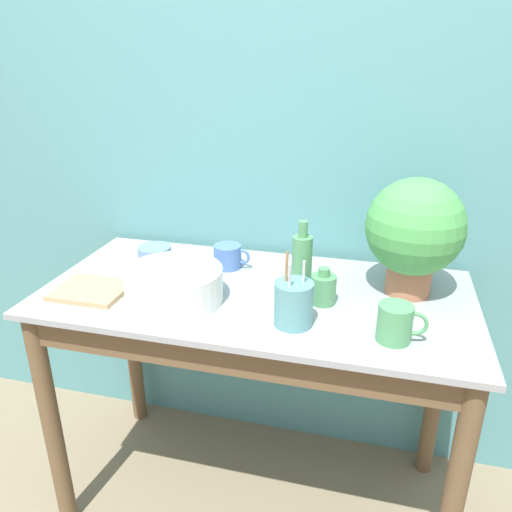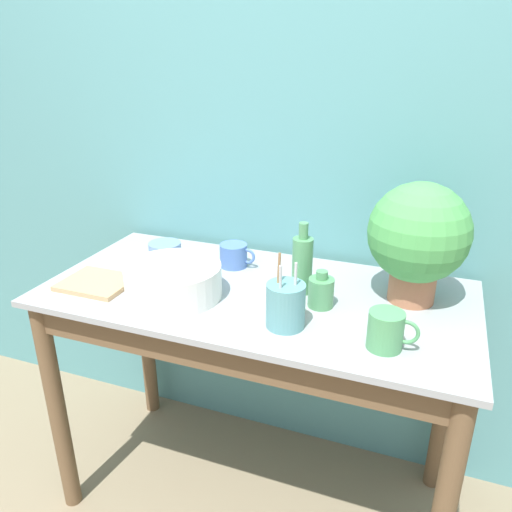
% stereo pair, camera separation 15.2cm
% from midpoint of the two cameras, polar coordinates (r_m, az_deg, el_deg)
% --- Properties ---
extents(wall_back, '(6.00, 0.05, 2.40)m').
position_cam_midpoint_polar(wall_back, '(1.83, 0.68, 10.91)').
color(wall_back, teal).
rests_on(wall_back, ground_plane).
extents(counter_table, '(1.35, 0.66, 0.86)m').
position_cam_midpoint_polar(counter_table, '(1.65, -2.89, -9.77)').
color(counter_table, brown).
rests_on(counter_table, ground_plane).
extents(potted_plant, '(0.30, 0.30, 0.37)m').
position_cam_midpoint_polar(potted_plant, '(1.55, 15.05, 2.80)').
color(potted_plant, '#A36647').
rests_on(potted_plant, counter_table).
extents(bowl_wash_large, '(0.30, 0.30, 0.10)m').
position_cam_midpoint_polar(bowl_wash_large, '(1.55, -12.16, -3.31)').
color(bowl_wash_large, silver).
rests_on(bowl_wash_large, counter_table).
extents(bottle_tall, '(0.06, 0.06, 0.23)m').
position_cam_midpoint_polar(bottle_tall, '(1.56, 2.50, -0.73)').
color(bottle_tall, '#4C8C59').
rests_on(bottle_tall, counter_table).
extents(bottle_short, '(0.08, 0.08, 0.11)m').
position_cam_midpoint_polar(bottle_short, '(1.50, 4.86, -3.78)').
color(bottle_short, '#4C8C59').
rests_on(bottle_short, counter_table).
extents(mug_blue, '(0.13, 0.10, 0.08)m').
position_cam_midpoint_polar(mug_blue, '(1.75, -5.68, -0.09)').
color(mug_blue, '#4C70B7').
rests_on(mug_blue, counter_table).
extents(mug_green, '(0.13, 0.09, 0.10)m').
position_cam_midpoint_polar(mug_green, '(1.34, 12.57, -7.57)').
color(mug_green, '#4C935B').
rests_on(mug_green, counter_table).
extents(bowl_small_blue, '(0.12, 0.12, 0.05)m').
position_cam_midpoint_polar(bowl_small_blue, '(1.88, -13.77, 0.37)').
color(bowl_small_blue, '#6684B2').
rests_on(bowl_small_blue, counter_table).
extents(utensil_cup, '(0.11, 0.11, 0.21)m').
position_cam_midpoint_polar(utensil_cup, '(1.38, 1.17, -5.53)').
color(utensil_cup, '#569399').
rests_on(utensil_cup, counter_table).
extents(tray_board, '(0.22, 0.18, 0.02)m').
position_cam_midpoint_polar(tray_board, '(1.68, -20.80, -3.74)').
color(tray_board, tan).
rests_on(tray_board, counter_table).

